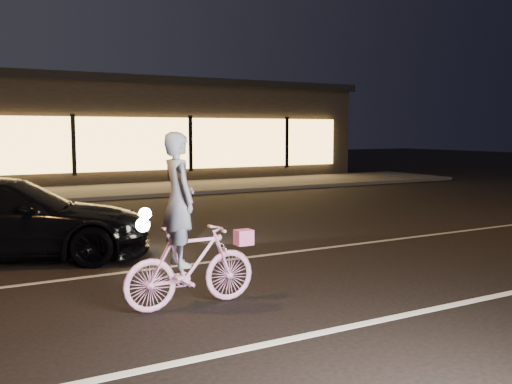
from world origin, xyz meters
TOP-DOWN VIEW (x-y plane):
  - ground at (0.00, 0.00)m, footprint 90.00×90.00m
  - lane_stripe_near at (0.00, -1.50)m, footprint 60.00×0.12m
  - lane_stripe_far at (0.00, 2.00)m, footprint 60.00×0.10m
  - sidewalk at (0.00, 13.00)m, footprint 30.00×4.00m
  - storefront at (0.00, 18.97)m, footprint 25.40×8.42m
  - cyclist at (-1.73, -0.01)m, footprint 1.66×0.57m
  - sedan at (-3.35, 3.79)m, footprint 4.99×3.34m

SIDE VIEW (x-z plane):
  - ground at x=0.00m, z-range 0.00..0.00m
  - lane_stripe_near at x=0.00m, z-range 0.00..0.01m
  - lane_stripe_far at x=0.00m, z-range 0.00..0.01m
  - sidewalk at x=0.00m, z-range 0.00..0.12m
  - sedan at x=-3.35m, z-range 0.00..1.34m
  - cyclist at x=-1.73m, z-range -0.30..1.78m
  - storefront at x=0.00m, z-range 0.05..4.25m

